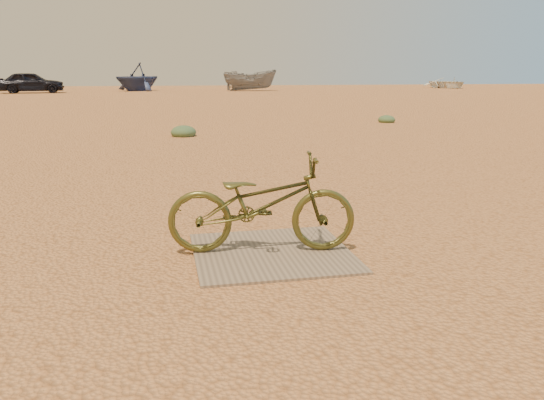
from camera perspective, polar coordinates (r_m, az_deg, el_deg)
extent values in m
plane|color=tan|center=(4.33, 0.90, -7.42)|extent=(120.00, 120.00, 0.00)
cube|color=#806C56|center=(4.67, 0.00, -5.67)|extent=(1.35, 1.31, 0.02)
imported|color=#4A491F|center=(4.57, -1.11, -0.40)|extent=(1.68, 0.79, 0.85)
imported|color=black|center=(44.73, -24.47, 11.44)|extent=(4.78, 2.29, 1.57)
imported|color=navy|center=(46.77, -14.28, 12.73)|extent=(5.82, 5.78, 2.32)
imported|color=slate|center=(45.85, -2.37, 12.75)|extent=(4.56, 1.85, 1.74)
imported|color=silver|center=(56.05, 18.43, 11.88)|extent=(3.81, 5.16, 1.03)
ellipsoid|color=#507048|center=(13.44, -9.48, 6.79)|extent=(0.62, 0.62, 0.34)
ellipsoid|color=#507048|center=(17.30, 12.21, 8.16)|extent=(0.53, 0.53, 0.29)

